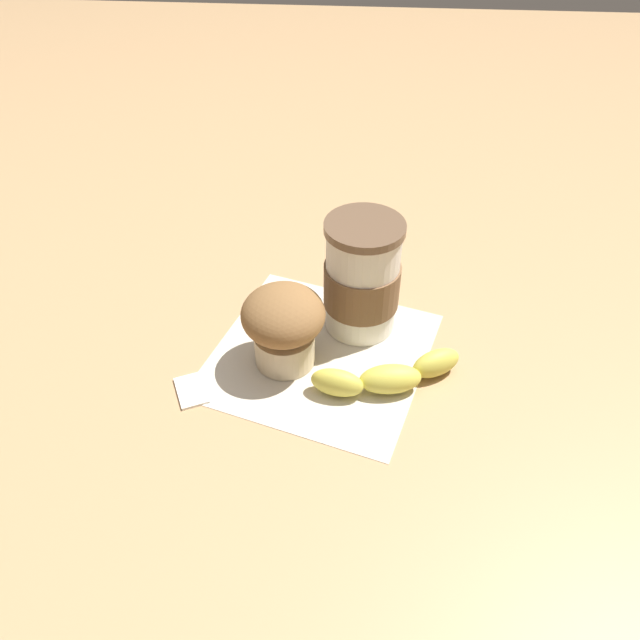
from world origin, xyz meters
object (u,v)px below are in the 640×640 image
object	(u,v)px
coffee_cup	(362,279)
banana	(389,375)
muffin	(284,324)
sugar_packet	(191,390)

from	to	relation	value
coffee_cup	banana	xyz separation A→B (m)	(0.11, 0.04, -0.06)
muffin	sugar_packet	xyz separation A→B (m)	(0.06, -0.10, -0.06)
coffee_cup	sugar_packet	xyz separation A→B (m)	(0.13, -0.19, -0.07)
muffin	coffee_cup	bearing A→B (deg)	130.06
muffin	banana	distance (m)	0.13
banana	muffin	bearing A→B (deg)	-105.06
coffee_cup	muffin	xyz separation A→B (m)	(0.07, -0.09, -0.01)
muffin	sugar_packet	world-z (taller)	muffin
muffin	banana	world-z (taller)	muffin
muffin	sugar_packet	distance (m)	0.13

